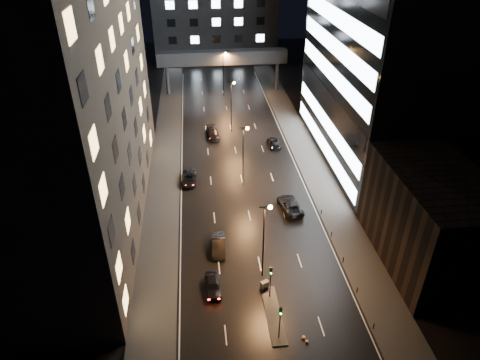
{
  "coord_description": "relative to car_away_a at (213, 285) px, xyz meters",
  "views": [
    {
      "loc": [
        -6.65,
        -28.67,
        36.51
      ],
      "look_at": [
        -0.99,
        23.27,
        4.0
      ],
      "focal_mm": 32.0,
      "sensor_mm": 36.0,
      "label": 1
    }
  ],
  "objects": [
    {
      "name": "car_away_d",
      "position": [
        2.11,
        39.54,
        0.05
      ],
      "size": [
        2.78,
        5.5,
        1.53
      ],
      "primitive_type": "imported",
      "rotation": [
        0.0,
        0.0,
        0.12
      ],
      "color": "black",
      "rests_on": "ground"
    },
    {
      "name": "car_away_a",
      "position": [
        0.0,
        0.0,
        0.0
      ],
      "size": [
        2.0,
        4.32,
        1.43
      ],
      "primitive_type": "imported",
      "rotation": [
        0.0,
        0.0,
        0.07
      ],
      "color": "black",
      "rests_on": "ground"
    },
    {
      "name": "car_toward_b",
      "position": [
        13.18,
        34.57,
        -0.02
      ],
      "size": [
        2.2,
        4.88,
        1.39
      ],
      "primitive_type": "imported",
      "rotation": [
        0.0,
        0.0,
        3.2
      ],
      "color": "black",
      "rests_on": "ground"
    },
    {
      "name": "traffic_signal_far",
      "position": [
        6.24,
        -7.35,
        2.38
      ],
      "size": [
        0.28,
        0.34,
        4.4
      ],
      "color": "black",
      "rests_on": "median_island"
    },
    {
      "name": "skybridge",
      "position": [
        5.94,
        63.66,
        7.62
      ],
      "size": [
        30.0,
        3.0,
        10.0
      ],
      "color": "#333335",
      "rests_on": "ground"
    },
    {
      "name": "car_toward_a",
      "position": [
        11.95,
        14.45,
        0.09
      ],
      "size": [
        3.35,
        6.06,
        1.61
      ],
      "primitive_type": "imported",
      "rotation": [
        0.0,
        0.0,
        3.26
      ],
      "color": "black",
      "rests_on": "ground"
    },
    {
      "name": "car_away_b",
      "position": [
        1.09,
        6.79,
        0.09
      ],
      "size": [
        1.93,
        4.94,
        1.6
      ],
      "primitive_type": "imported",
      "rotation": [
        0.0,
        0.0,
        -0.05
      ],
      "color": "black",
      "rests_on": "ground"
    },
    {
      "name": "bollard_row",
      "position": [
        16.14,
        0.16,
        -0.27
      ],
      "size": [
        0.12,
        25.12,
        0.9
      ],
      "color": "black",
      "rests_on": "ground"
    },
    {
      "name": "cone_b",
      "position": [
        8.75,
        -7.65,
        -0.49
      ],
      "size": [
        0.42,
        0.42,
        0.44
      ],
      "primitive_type": "cone",
      "rotation": [
        0.0,
        0.0,
        0.0
      ],
      "color": "orange",
      "rests_on": "ground"
    },
    {
      "name": "sidewalk_left",
      "position": [
        -6.56,
        28.66,
        -0.64
      ],
      "size": [
        5.0,
        110.0,
        0.15
      ],
      "primitive_type": "cube",
      "color": "#383533",
      "rests_on": "ground"
    },
    {
      "name": "cone_a",
      "position": [
        8.94,
        -8.18,
        -0.48
      ],
      "size": [
        0.45,
        0.45,
        0.47
      ],
      "primitive_type": "cone",
      "rotation": [
        0.0,
        0.0,
        0.35
      ],
      "color": "#FF500D",
      "rests_on": "ground"
    },
    {
      "name": "building_right_glass",
      "position": [
        30.94,
        29.66,
        21.78
      ],
      "size": [
        20.0,
        36.0,
        45.0
      ],
      "primitive_type": "cube",
      "color": "black",
      "rests_on": "ground"
    },
    {
      "name": "building_far",
      "position": [
        5.94,
        91.66,
        11.78
      ],
      "size": [
        34.0,
        14.0,
        25.0
      ],
      "primitive_type": "cube",
      "color": "#333335",
      "rests_on": "ground"
    },
    {
      "name": "utility_cabinet",
      "position": [
        5.84,
        -0.64,
        0.01
      ],
      "size": [
        1.03,
        0.83,
        1.14
      ],
      "primitive_type": "cube",
      "rotation": [
        0.0,
        0.0,
        0.43
      ],
      "color": "#49494C",
      "rests_on": "median_island"
    },
    {
      "name": "sidewalk_right",
      "position": [
        18.44,
        28.66,
        -0.64
      ],
      "size": [
        5.0,
        110.0,
        0.15
      ],
      "primitive_type": "cube",
      "color": "#383533",
      "rests_on": "ground"
    },
    {
      "name": "building_left",
      "position": [
        -16.56,
        17.66,
        19.28
      ],
      "size": [
        15.0,
        48.0,
        40.0
      ],
      "primitive_type": "cube",
      "color": "#2D2319",
      "rests_on": "ground"
    },
    {
      "name": "streetlight_far",
      "position": [
        6.1,
        61.66,
        5.78
      ],
      "size": [
        1.45,
        0.5,
        10.15
      ],
      "color": "black",
      "rests_on": "ground"
    },
    {
      "name": "traffic_signal_near",
      "position": [
        6.24,
        -1.85,
        2.38
      ],
      "size": [
        0.28,
        0.34,
        4.4
      ],
      "color": "black",
      "rests_on": "median_island"
    },
    {
      "name": "streetlight_mid_a",
      "position": [
        6.1,
        21.66,
        5.78
      ],
      "size": [
        1.45,
        0.5,
        10.15
      ],
      "color": "black",
      "rests_on": "ground"
    },
    {
      "name": "streetlight_near",
      "position": [
        6.1,
        1.66,
        5.78
      ],
      "size": [
        1.45,
        0.5,
        10.15
      ],
      "color": "black",
      "rests_on": "ground"
    },
    {
      "name": "median_island",
      "position": [
        6.24,
        -4.34,
        -0.64
      ],
      "size": [
        1.6,
        8.0,
        0.15
      ],
      "primitive_type": "cube",
      "color": "#383533",
      "rests_on": "ground"
    },
    {
      "name": "car_away_c",
      "position": [
        -2.48,
        23.6,
        -0.0
      ],
      "size": [
        2.79,
        5.3,
        1.42
      ],
      "primitive_type": "imported",
      "rotation": [
        0.0,
        0.0,
        -0.09
      ],
      "color": "black",
      "rests_on": "ground"
    },
    {
      "name": "building_right_low",
      "position": [
        25.94,
        2.66,
        5.28
      ],
      "size": [
        10.0,
        18.0,
        12.0
      ],
      "primitive_type": "cube",
      "color": "black",
      "rests_on": "ground"
    },
    {
      "name": "streetlight_mid_b",
      "position": [
        6.1,
        41.66,
        5.78
      ],
      "size": [
        1.45,
        0.5,
        10.15
      ],
      "color": "black",
      "rests_on": "ground"
    },
    {
      "name": "ground",
      "position": [
        5.94,
        33.66,
        -0.72
      ],
      "size": [
        160.0,
        160.0,
        0.0
      ],
      "primitive_type": "plane",
      "color": "black",
      "rests_on": "ground"
    }
  ]
}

